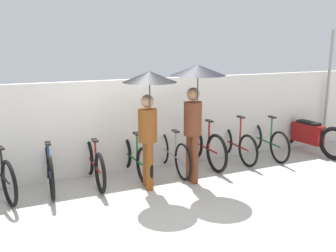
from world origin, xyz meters
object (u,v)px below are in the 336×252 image
Objects in this scene: parked_bicycle_1 at (0,174)px; parked_bicycle_6 at (204,146)px; parked_bicycle_5 at (172,153)px; motorcycle at (308,134)px; parked_bicycle_8 at (266,140)px; pedestrian_center at (196,93)px; parked_bicycle_2 at (49,167)px; parked_bicycle_3 at (94,164)px; parked_bicycle_4 at (134,157)px; pedestrian_leading at (149,101)px; parked_bicycle_7 at (235,144)px.

parked_bicycle_1 is 0.97× the size of parked_bicycle_6.
motorcycle is (3.43, -0.08, 0.05)m from parked_bicycle_5.
parked_bicycle_8 is 0.81× the size of pedestrian_center.
motorcycle is (5.76, -0.12, 0.03)m from parked_bicycle_2.
parked_bicycle_2 is 1.07× the size of parked_bicycle_3.
parked_bicycle_3 is at bearing 95.83° from parked_bicycle_8.
parked_bicycle_2 is at bearing 82.29° from motorcycle.
parked_bicycle_3 is 2.23m from pedestrian_center.
parked_bicycle_3 is at bearing 91.86° from parked_bicycle_4.
parked_bicycle_5 is 1.50m from pedestrian_center.
parked_bicycle_4 is 1.42m from pedestrian_leading.
pedestrian_leading is 0.86m from pedestrian_center.
parked_bicycle_3 is at bearing -105.03° from parked_bicycle_1.
pedestrian_center reaches higher than parked_bicycle_1.
parked_bicycle_1 is 0.97× the size of parked_bicycle_5.
parked_bicycle_7 is at bearing -87.52° from parked_bicycle_6.
parked_bicycle_7 is 0.78m from parked_bicycle_8.
parked_bicycle_4 is 1.00× the size of parked_bicycle_8.
pedestrian_center is at bearing 141.65° from parked_bicycle_6.
motorcycle is at bearing -92.35° from parked_bicycle_6.
parked_bicycle_5 reaches higher than motorcycle.
parked_bicycle_5 is 1.58m from pedestrian_leading.
pedestrian_center is (-2.22, -0.81, 1.28)m from parked_bicycle_8.
parked_bicycle_4 is 1.06× the size of parked_bicycle_7.
parked_bicycle_1 is at bearing 90.43° from parked_bicycle_3.
parked_bicycle_4 is at bearing -85.15° from pedestrian_leading.
parked_bicycle_3 is 2.32m from parked_bicycle_6.
pedestrian_leading reaches higher than parked_bicycle_6.
parked_bicycle_7 is at bearing 78.68° from motorcycle.
parked_bicycle_1 reaches higher than parked_bicycle_8.
pedestrian_leading is 0.96× the size of pedestrian_center.
parked_bicycle_2 is 1.05× the size of parked_bicycle_4.
pedestrian_center is (0.88, -0.82, 1.29)m from parked_bicycle_4.
parked_bicycle_2 reaches higher than motorcycle.
parked_bicycle_5 is at bearing -88.42° from parked_bicycle_2.
parked_bicycle_3 is at bearing 82.81° from motorcycle.
parked_bicycle_6 is at bearing -133.70° from pedestrian_center.
pedestrian_leading is at bearing 109.11° from parked_bicycle_8.
parked_bicycle_8 is at bearing -162.94° from pedestrian_leading.
parked_bicycle_8 is at bearing 77.88° from motorcycle.
parked_bicycle_3 is (0.77, -0.06, -0.02)m from parked_bicycle_2.
parked_bicycle_3 reaches higher than parked_bicycle_5.
parked_bicycle_4 is 0.99× the size of parked_bicycle_6.
pedestrian_center is at bearing -113.68° from parked_bicycle_3.
parked_bicycle_4 is (0.77, 0.06, -0.00)m from parked_bicycle_3.
parked_bicycle_3 is 3.87m from parked_bicycle_8.
motorcycle is (4.21, -0.12, 0.05)m from parked_bicycle_4.
parked_bicycle_6 is 0.85× the size of pedestrian_leading.
parked_bicycle_3 is 4.98m from motorcycle.
pedestrian_center is 3.62m from motorcycle.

